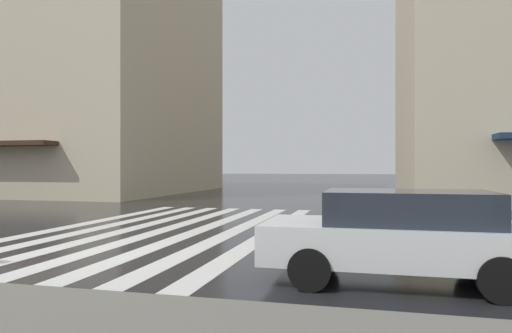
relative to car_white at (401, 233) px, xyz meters
name	(u,v)px	position (x,y,z in m)	size (l,w,h in m)	color
ground_plane	(100,254)	(1.00, 5.85, -0.76)	(220.00, 220.00, 0.00)	black
zebra_crossing	(170,228)	(5.00, 6.12, -0.75)	(13.00, 6.50, 0.01)	silver
haussmann_block_mid	(34,46)	(21.69, 24.62, 9.90)	(17.59, 23.82, 21.77)	beige
car_white	(401,233)	(0.00, 0.00, 0.00)	(1.85, 4.10, 1.41)	silver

